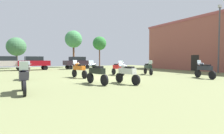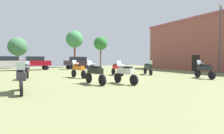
# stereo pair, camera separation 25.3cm
# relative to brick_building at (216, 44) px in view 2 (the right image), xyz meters

# --- Properties ---
(ground_plane) EXTENTS (44.00, 52.00, 0.02)m
(ground_plane) POSITION_rel_brick_building_xyz_m (-18.00, -0.71, -3.73)
(ground_plane) COLOR olive
(brick_building) EXTENTS (6.12, 20.99, 7.47)m
(brick_building) POSITION_rel_brick_building_xyz_m (0.00, 0.00, 0.00)
(brick_building) COLOR #955044
(brick_building) RESTS_ON ground
(motorcycle_1) EXTENTS (0.77, 2.25, 1.51)m
(motorcycle_1) POSITION_rel_brick_building_xyz_m (-19.75, -0.03, -2.98)
(motorcycle_1) COLOR black
(motorcycle_1) RESTS_ON ground
(motorcycle_2) EXTENTS (0.62, 2.28, 1.50)m
(motorcycle_2) POSITION_rel_brick_building_xyz_m (-24.18, -5.30, -2.98)
(motorcycle_2) COLOR black
(motorcycle_2) RESTS_ON ground
(motorcycle_3) EXTENTS (0.69, 2.25, 1.51)m
(motorcycle_3) POSITION_rel_brick_building_xyz_m (-20.01, -4.26, -2.98)
(motorcycle_3) COLOR black
(motorcycle_3) RESTS_ON ground
(motorcycle_4) EXTENTS (0.81, 2.22, 1.51)m
(motorcycle_4) POSITION_rel_brick_building_xyz_m (-10.77, -5.47, -2.98)
(motorcycle_4) COLOR black
(motorcycle_4) RESTS_ON ground
(motorcycle_5) EXTENTS (0.69, 2.24, 1.45)m
(motorcycle_5) POSITION_rel_brick_building_xyz_m (-23.72, 0.66, -3.01)
(motorcycle_5) COLOR black
(motorcycle_5) RESTS_ON ground
(motorcycle_6) EXTENTS (0.67, 2.20, 1.49)m
(motorcycle_6) POSITION_rel_brick_building_xyz_m (-18.24, -5.04, -2.99)
(motorcycle_6) COLOR black
(motorcycle_6) RESTS_ON ground
(motorcycle_7) EXTENTS (0.62, 2.24, 1.48)m
(motorcycle_7) POSITION_rel_brick_building_xyz_m (-15.64, 0.37, -2.99)
(motorcycle_7) COLOR black
(motorcycle_7) RESTS_ON ground
(motorcycle_8) EXTENTS (0.84, 2.06, 1.48)m
(motorcycle_8) POSITION_rel_brick_building_xyz_m (-12.48, -0.44, -3.00)
(motorcycle_8) COLOR black
(motorcycle_8) RESTS_ON ground
(car_2) EXTENTS (4.42, 2.11, 2.00)m
(car_2) POSITION_rel_brick_building_xyz_m (-25.49, 13.67, -2.55)
(car_2) COLOR black
(car_2) RESTS_ON ground
(car_3) EXTENTS (4.44, 2.18, 2.00)m
(car_3) POSITION_rel_brick_building_xyz_m (-22.08, 13.58, -2.55)
(car_3) COLOR black
(car_3) RESTS_ON ground
(car_4) EXTENTS (4.47, 2.25, 2.00)m
(car_4) POSITION_rel_brick_building_xyz_m (-15.52, 13.57, -2.55)
(car_4) COLOR black
(car_4) RESTS_ON ground
(tree_1) EXTENTS (3.42, 3.42, 7.34)m
(tree_1) POSITION_rel_brick_building_xyz_m (-14.15, 20.12, 1.86)
(tree_1) COLOR brown
(tree_1) RESTS_ON ground
(tree_5) EXTENTS (2.99, 2.99, 6.61)m
(tree_5) POSITION_rel_brick_building_xyz_m (-8.16, 20.63, 1.36)
(tree_5) COLOR brown
(tree_5) RESTS_ON ground
(tree_6) EXTENTS (3.27, 3.27, 5.47)m
(tree_6) POSITION_rel_brick_building_xyz_m (-24.24, 20.98, 0.09)
(tree_6) COLOR brown
(tree_6) RESTS_ON ground
(lamp_post) EXTENTS (0.44, 0.24, 7.73)m
(lamp_post) POSITION_rel_brick_building_xyz_m (-4.10, -2.83, 0.55)
(lamp_post) COLOR #47474C
(lamp_post) RESTS_ON ground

